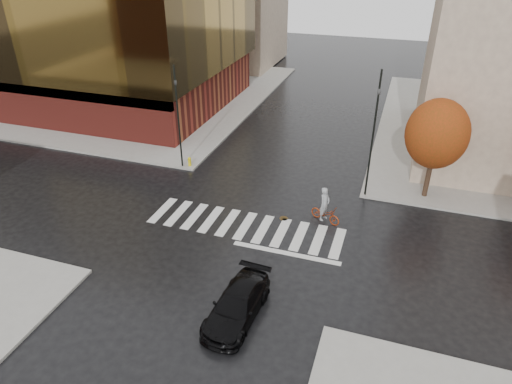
% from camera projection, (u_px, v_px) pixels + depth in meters
% --- Properties ---
extents(ground, '(120.00, 120.00, 0.00)m').
position_uv_depth(ground, '(242.00, 230.00, 26.61)').
color(ground, black).
rests_on(ground, ground).
extents(sidewalk_nw, '(30.00, 30.00, 0.15)m').
position_uv_depth(sidewalk_nw, '(127.00, 92.00, 49.69)').
color(sidewalk_nw, gray).
rests_on(sidewalk_nw, ground).
extents(crosswalk, '(12.00, 3.00, 0.01)m').
position_uv_depth(crosswalk, '(245.00, 226.00, 27.02)').
color(crosswalk, silver).
rests_on(crosswalk, ground).
extents(office_glass, '(27.00, 19.00, 16.00)m').
position_uv_depth(office_glass, '(89.00, 16.00, 43.43)').
color(office_glass, maroon).
rests_on(office_glass, sidewalk_nw).
extents(tree_ne_a, '(3.80, 3.80, 6.50)m').
position_uv_depth(tree_ne_a, '(437.00, 134.00, 27.74)').
color(tree_ne_a, black).
rests_on(tree_ne_a, sidewalk_ne).
extents(sedan, '(2.17, 4.76, 1.35)m').
position_uv_depth(sedan, '(237.00, 305.00, 20.31)').
color(sedan, black).
rests_on(sedan, ground).
extents(cyclist, '(2.09, 1.42, 2.25)m').
position_uv_depth(cyclist, '(325.00, 210.00, 27.09)').
color(cyclist, '#9C300E').
rests_on(cyclist, ground).
extents(traffic_light_nw, '(0.21, 0.19, 7.41)m').
position_uv_depth(traffic_light_nw, '(178.00, 111.00, 31.57)').
color(traffic_light_nw, black).
rests_on(traffic_light_nw, sidewalk_nw).
extents(traffic_light_ne, '(0.23, 0.25, 8.23)m').
position_uv_depth(traffic_light_ne, '(374.00, 126.00, 27.61)').
color(traffic_light_ne, black).
rests_on(traffic_light_ne, sidewalk_ne).
extents(fire_hydrant, '(0.24, 0.24, 0.68)m').
position_uv_depth(fire_hydrant, '(190.00, 161.00, 33.50)').
color(fire_hydrant, '#DBC10C').
rests_on(fire_hydrant, sidewalk_nw).
extents(manhole, '(0.63, 0.63, 0.01)m').
position_uv_depth(manhole, '(284.00, 218.00, 27.71)').
color(manhole, '#443318').
rests_on(manhole, ground).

